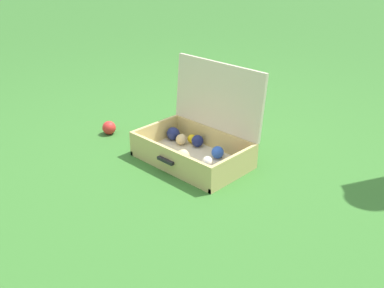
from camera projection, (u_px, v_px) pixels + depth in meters
name	position (u px, v px, depth m)	size (l,w,h in m)	color
ground_plane	(187.00, 166.00, 2.36)	(16.00, 16.00, 0.00)	#336B28
open_suitcase	(199.00, 139.00, 2.40)	(0.61, 0.44, 0.52)	beige
stray_ball_on_grass	(109.00, 128.00, 2.74)	(0.08, 0.08, 0.08)	red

